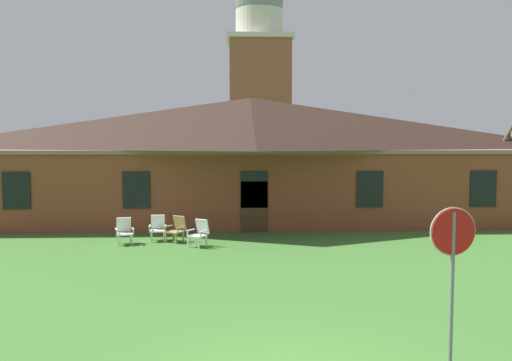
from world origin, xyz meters
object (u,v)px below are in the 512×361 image
at_px(stop_sign, 453,254).
at_px(lawn_chair_middle, 199,232).
at_px(lawn_chair_by_porch, 124,230).
at_px(lawn_chair_near_door, 158,227).
at_px(lawn_chair_left_end, 177,228).

xyz_separation_m(stop_sign, lawn_chair_middle, (-4.78, 10.54, -1.42)).
bearing_deg(lawn_chair_by_porch, lawn_chair_middle, -11.24).
bearing_deg(lawn_chair_middle, lawn_chair_near_door, 144.12).
xyz_separation_m(lawn_chair_near_door, lawn_chair_middle, (1.63, -1.18, 0.00)).
relative_size(lawn_chair_left_end, lawn_chair_middle, 1.00).
xyz_separation_m(stop_sign, lawn_chair_left_end, (-5.67, 11.45, -1.42)).
relative_size(lawn_chair_by_porch, lawn_chair_near_door, 1.00).
bearing_deg(stop_sign, lawn_chair_left_end, 116.36).
xyz_separation_m(stop_sign, lawn_chair_by_porch, (-7.53, 11.09, -1.42)).
relative_size(lawn_chair_near_door, lawn_chair_middle, 1.00).
xyz_separation_m(lawn_chair_by_porch, lawn_chair_middle, (2.75, -0.55, 0.00)).
bearing_deg(lawn_chair_left_end, lawn_chair_middle, -45.51).
xyz_separation_m(stop_sign, lawn_chair_near_door, (-6.41, 11.72, -1.42)).
distance_m(stop_sign, lawn_chair_middle, 11.66).
bearing_deg(lawn_chair_near_door, lawn_chair_left_end, -19.94).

